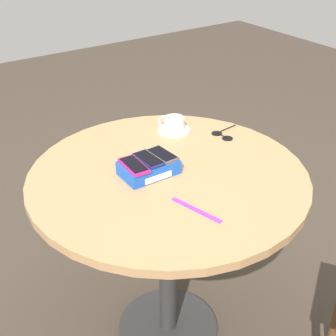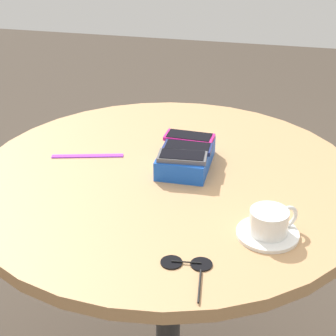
% 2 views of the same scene
% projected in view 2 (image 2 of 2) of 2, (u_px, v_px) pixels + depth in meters
% --- Properties ---
extents(round_table, '(0.97, 0.97, 0.78)m').
position_uv_depth(round_table, '(168.00, 219.00, 1.45)').
color(round_table, '#2D2D2D').
rests_on(round_table, ground_plane).
extents(phone_box, '(0.19, 0.13, 0.05)m').
position_uv_depth(phone_box, '(186.00, 157.00, 1.42)').
color(phone_box, blue).
rests_on(phone_box, round_table).
extents(phone_magenta, '(0.06, 0.13, 0.01)m').
position_uv_depth(phone_magenta, '(189.00, 137.00, 1.46)').
color(phone_magenta, '#D11975').
rests_on(phone_magenta, phone_box).
extents(phone_navy, '(0.06, 0.12, 0.01)m').
position_uv_depth(phone_navy, '(188.00, 147.00, 1.40)').
color(phone_navy, navy).
rests_on(phone_navy, phone_box).
extents(phone_gray, '(0.07, 0.12, 0.01)m').
position_uv_depth(phone_gray, '(182.00, 157.00, 1.35)').
color(phone_gray, '#515156').
rests_on(phone_gray, phone_box).
extents(saucer, '(0.13, 0.13, 0.01)m').
position_uv_depth(saucer, '(267.00, 234.00, 1.16)').
color(saucer, white).
rests_on(saucer, round_table).
extents(coffee_cup, '(0.08, 0.10, 0.05)m').
position_uv_depth(coffee_cup, '(270.00, 221.00, 1.15)').
color(coffee_cup, white).
rests_on(coffee_cup, saucer).
extents(lanyard_strap, '(0.06, 0.19, 0.00)m').
position_uv_depth(lanyard_strap, '(88.00, 156.00, 1.48)').
color(lanyard_strap, purple).
rests_on(lanyard_strap, round_table).
extents(sunglasses, '(0.13, 0.10, 0.01)m').
position_uv_depth(sunglasses, '(188.00, 266.00, 1.07)').
color(sunglasses, black).
rests_on(sunglasses, round_table).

